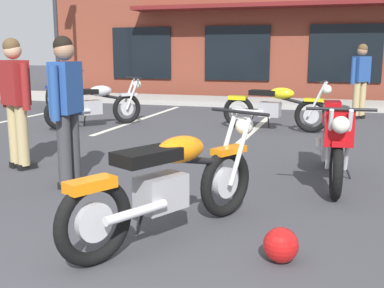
# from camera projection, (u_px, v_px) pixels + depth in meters

# --- Properties ---
(ground_plane) EXTENTS (80.00, 80.00, 0.00)m
(ground_plane) POSITION_uv_depth(u_px,v_px,m) (198.00, 179.00, 5.74)
(ground_plane) COLOR #3D3D42
(sidewalk_kerb) EXTENTS (22.00, 1.80, 0.14)m
(sidewalk_kerb) POSITION_uv_depth(u_px,v_px,m) (282.00, 103.00, 13.44)
(sidewalk_kerb) COLOR #A8A59E
(sidewalk_kerb) RESTS_ON ground_plane
(brick_storefront_building) EXTENTS (16.35, 6.35, 3.65)m
(brick_storefront_building) POSITION_uv_depth(u_px,v_px,m) (298.00, 42.00, 17.06)
(brick_storefront_building) COLOR brown
(brick_storefront_building) RESTS_ON ground_plane
(painted_stall_lines) EXTENTS (10.92, 4.80, 0.01)m
(painted_stall_lines) POSITION_uv_depth(u_px,v_px,m) (261.00, 124.00, 10.08)
(painted_stall_lines) COLOR silver
(painted_stall_lines) RESTS_ON ground_plane
(motorcycle_foreground_classic) EXTENTS (1.22, 1.94, 0.98)m
(motorcycle_foreground_classic) POSITION_uv_depth(u_px,v_px,m) (171.00, 182.00, 3.87)
(motorcycle_foreground_classic) COLOR black
(motorcycle_foreground_classic) RESTS_ON ground_plane
(motorcycle_red_sportbike) EXTENTS (0.66, 2.11, 0.98)m
(motorcycle_red_sportbike) POSITION_uv_depth(u_px,v_px,m) (334.00, 139.00, 5.42)
(motorcycle_red_sportbike) COLOR black
(motorcycle_red_sportbike) RESTS_ON ground_plane
(motorcycle_black_cruiser) EXTENTS (2.11, 0.71, 0.98)m
(motorcycle_black_cruiser) POSITION_uv_depth(u_px,v_px,m) (275.00, 106.00, 9.18)
(motorcycle_black_cruiser) COLOR black
(motorcycle_black_cruiser) RESTS_ON ground_plane
(motorcycle_blue_standard) EXTENTS (1.50, 1.78, 0.98)m
(motorcycle_blue_standard) POSITION_uv_depth(u_px,v_px,m) (96.00, 104.00, 9.62)
(motorcycle_blue_standard) COLOR black
(motorcycle_blue_standard) RESTS_ON ground_plane
(motorcycle_green_cafe_racer) EXTENTS (0.80, 2.09, 0.98)m
(motorcycle_green_cafe_racer) POSITION_uv_depth(u_px,v_px,m) (62.00, 90.00, 13.22)
(motorcycle_green_cafe_racer) COLOR black
(motorcycle_green_cafe_racer) RESTS_ON ground_plane
(person_in_black_shirt) EXTENTS (0.48, 0.51, 1.68)m
(person_in_black_shirt) POSITION_uv_depth(u_px,v_px,m) (361.00, 77.00, 10.67)
(person_in_black_shirt) COLOR black
(person_in_black_shirt) RESTS_ON ground_plane
(person_in_shorts_foreground) EXTENTS (0.29, 0.60, 1.68)m
(person_in_shorts_foreground) POSITION_uv_depth(u_px,v_px,m) (67.00, 103.00, 5.23)
(person_in_shorts_foreground) COLOR black
(person_in_shorts_foreground) RESTS_ON ground_plane
(person_near_building) EXTENTS (0.59, 0.39, 1.68)m
(person_near_building) POSITION_uv_depth(u_px,v_px,m) (16.00, 96.00, 6.05)
(person_near_building) COLOR black
(person_near_building) RESTS_ON ground_plane
(helmet_on_pavement) EXTENTS (0.26, 0.26, 0.26)m
(helmet_on_pavement) POSITION_uv_depth(u_px,v_px,m) (281.00, 245.00, 3.45)
(helmet_on_pavement) COLOR #B71414
(helmet_on_pavement) RESTS_ON ground_plane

